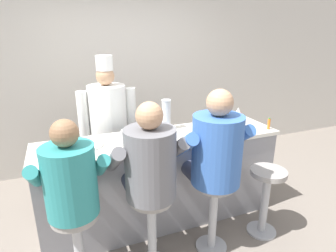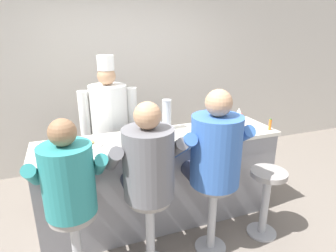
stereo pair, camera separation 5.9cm
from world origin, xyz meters
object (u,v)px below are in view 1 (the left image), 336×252
object	(u,v)px
breakfast_plate	(88,145)
diner_seated_grey	(149,168)
ketchup_bottle_red	(237,120)
water_pitcher_clear	(204,125)
cook_in_whites_near	(109,123)
empty_stool_round	(266,192)
hot_sauce_bottle_orange	(269,124)
diner_seated_teal	(71,186)
cereal_bowl	(162,137)
napkin_dispenser_chrome	(127,136)
mustard_bottle_yellow	(213,128)
cup_stack_steel	(166,115)
coffee_mug_white	(38,151)
diner_seated_blue	(214,154)

from	to	relation	value
breakfast_plate	diner_seated_grey	distance (m)	0.73
ketchup_bottle_red	water_pitcher_clear	bearing A→B (deg)	174.46
ketchup_bottle_red	breakfast_plate	size ratio (longest dim) A/B	0.90
cook_in_whites_near	diner_seated_grey	bearing A→B (deg)	-85.83
water_pitcher_clear	empty_stool_round	bearing A→B (deg)	-52.43
hot_sauce_bottle_orange	diner_seated_teal	world-z (taller)	diner_seated_teal
cereal_bowl	diner_seated_grey	world-z (taller)	diner_seated_grey
breakfast_plate	diner_seated_teal	xyz separation A→B (m)	(-0.20, -0.61, -0.06)
hot_sauce_bottle_orange	napkin_dispenser_chrome	xyz separation A→B (m)	(-1.54, 0.18, 0.01)
breakfast_plate	diner_seated_grey	world-z (taller)	diner_seated_grey
mustard_bottle_yellow	cup_stack_steel	bearing A→B (deg)	129.97
water_pitcher_clear	breakfast_plate	world-z (taller)	water_pitcher_clear
cereal_bowl	cup_stack_steel	distance (m)	0.35
mustard_bottle_yellow	hot_sauce_bottle_orange	size ratio (longest dim) A/B	1.72
breakfast_plate	coffee_mug_white	world-z (taller)	coffee_mug_white
cup_stack_steel	diner_seated_blue	xyz separation A→B (m)	(0.14, -0.78, -0.16)
cook_in_whites_near	mustard_bottle_yellow	bearing A→B (deg)	-44.97
cup_stack_steel	diner_seated_grey	bearing A→B (deg)	-120.11
coffee_mug_white	diner_seated_blue	world-z (taller)	diner_seated_blue
diner_seated_blue	cook_in_whites_near	size ratio (longest dim) A/B	0.89
empty_stool_round	cook_in_whites_near	xyz separation A→B (m)	(-1.29, 1.30, 0.48)
water_pitcher_clear	coffee_mug_white	distance (m)	1.60
water_pitcher_clear	coffee_mug_white	world-z (taller)	water_pitcher_clear
breakfast_plate	empty_stool_round	distance (m)	1.80
hot_sauce_bottle_orange	diner_seated_blue	distance (m)	0.97
diner_seated_blue	cook_in_whites_near	distance (m)	1.44
breakfast_plate	diner_seated_grey	xyz separation A→B (m)	(0.41, -0.60, -0.03)
diner_seated_grey	diner_seated_blue	xyz separation A→B (m)	(0.60, 0.00, 0.02)
hot_sauce_bottle_orange	cook_in_whites_near	bearing A→B (deg)	150.43
ketchup_bottle_red	diner_seated_teal	bearing A→B (deg)	-164.67
diner_seated_teal	cup_stack_steel	bearing A→B (deg)	36.79
mustard_bottle_yellow	diner_seated_teal	size ratio (longest dim) A/B	0.15
coffee_mug_white	breakfast_plate	bearing A→B (deg)	7.94
breakfast_plate	empty_stool_round	world-z (taller)	breakfast_plate
mustard_bottle_yellow	breakfast_plate	distance (m)	1.23
hot_sauce_bottle_orange	diner_seated_teal	xyz separation A→B (m)	(-2.10, -0.37, -0.11)
breakfast_plate	diner_seated_teal	size ratio (longest dim) A/B	0.19
ketchup_bottle_red	cereal_bowl	bearing A→B (deg)	178.57
breakfast_plate	napkin_dispenser_chrome	world-z (taller)	napkin_dispenser_chrome
cook_in_whites_near	water_pitcher_clear	bearing A→B (deg)	-40.78
ketchup_bottle_red	mustard_bottle_yellow	world-z (taller)	ketchup_bottle_red
ketchup_bottle_red	coffee_mug_white	bearing A→B (deg)	178.19
hot_sauce_bottle_orange	diner_seated_teal	size ratio (longest dim) A/B	0.09
napkin_dispenser_chrome	diner_seated_teal	size ratio (longest dim) A/B	0.09
cereal_bowl	cup_stack_steel	world-z (taller)	cup_stack_steel
cook_in_whites_near	empty_stool_round	bearing A→B (deg)	-45.18
cook_in_whites_near	coffee_mug_white	bearing A→B (deg)	-135.42
coffee_mug_white	empty_stool_round	world-z (taller)	coffee_mug_white
empty_stool_round	breakfast_plate	bearing A→B (deg)	158.38
water_pitcher_clear	diner_seated_teal	xyz separation A→B (m)	(-1.38, -0.52, -0.14)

